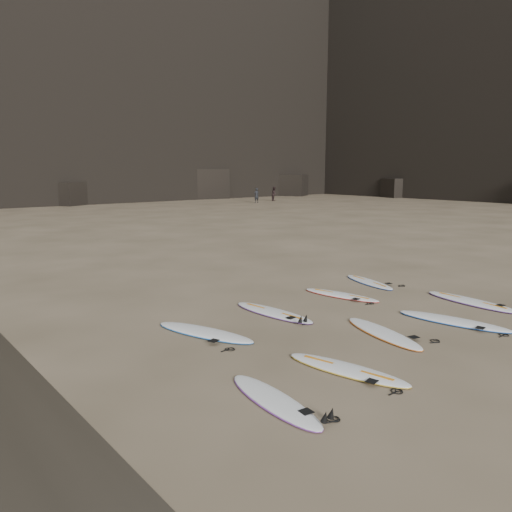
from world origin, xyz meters
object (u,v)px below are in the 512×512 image
Objects in this scene: surfboard_5 at (204,332)px; surfboard_7 at (341,295)px; person_b at (274,194)px; surfboard_0 at (274,400)px; surfboard_4 at (471,301)px; surfboard_3 at (453,321)px; surfboard_1 at (347,369)px; person_a at (256,195)px; surfboard_2 at (383,333)px; surfboard_6 at (273,312)px; surfboard_8 at (369,282)px.

surfboard_7 is at bearing -14.86° from surfboard_5.
surfboard_7 is 43.33m from person_b.
surfboard_0 is 0.84× the size of surfboard_4.
surfboard_7 is at bearing 81.45° from surfboard_3.
surfboard_1 is 45.56m from person_a.
surfboard_7 is 40.21m from person_a.
surfboard_1 is 2.34m from surfboard_2.
surfboard_4 is 1.14× the size of surfboard_7.
surfboard_5 is at bearing -162.17° from person_b.
surfboard_6 is at bearing -160.30° from person_b.
surfboard_1 reaches higher than surfboard_8.
surfboard_5 is (0.99, 3.45, 0.01)m from surfboard_0.
person_b is (29.13, 36.50, 0.76)m from surfboard_2.
surfboard_5 is 1.01× the size of surfboard_6.
surfboard_5 is at bearing -179.57° from surfboard_6.
surfboard_7 is at bearing 72.06° from surfboard_2.
surfboard_2 is 1.54× the size of person_a.
surfboard_5 is 1.09× the size of surfboard_7.
person_a is (23.50, 35.87, 0.75)m from surfboard_3.
surfboard_3 is at bearing 0.58° from surfboard_2.
surfboard_1 is 0.91× the size of surfboard_3.
surfboard_2 is at bearing 59.70° from person_a.
person_b is at bearing -156.60° from person_a.
surfboard_6 is at bearing 170.46° from surfboard_7.
person_b reaches higher than surfboard_5.
surfboard_0 is 0.99× the size of surfboard_8.
surfboard_8 is 38.63m from person_a.
surfboard_8 is (1.98, 0.54, -0.00)m from surfboard_7.
surfboard_1 is at bearing -144.06° from surfboard_2.
surfboard_3 is 1.03× the size of surfboard_5.
person_a is (21.47, 35.26, 0.74)m from surfboard_4.
surfboard_6 is 45.13m from person_b.
surfboard_2 is at bearing -122.49° from surfboard_8.
surfboard_3 is 4.34m from surfboard_6.
surfboard_6 is (-4.87, 2.67, -0.00)m from surfboard_4.
surfboard_0 is 3.59m from surfboard_5.
surfboard_5 is 1.61× the size of person_b.
surfboard_3 is at bearing -154.93° from person_b.
surfboard_3 is at bearing -157.89° from surfboard_4.
surfboard_1 is 6.30m from surfboard_4.
surfboard_2 is 2.09m from surfboard_3.
surfboard_7 is at bearing 59.49° from person_a.
surfboard_4 is (4.05, 0.07, 0.00)m from surfboard_2.
surfboard_1 is 1.52× the size of person_b.
person_a is (27.71, 36.16, 0.75)m from surfboard_1.
person_a is at bearing 72.03° from surfboard_8.
surfboard_4 reaches higher than surfboard_0.
surfboard_2 is at bearing 8.56° from surfboard_1.
surfboard_0 is at bearing -158.91° from surfboard_7.
surfboard_6 is at bearing -156.18° from surfboard_8.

